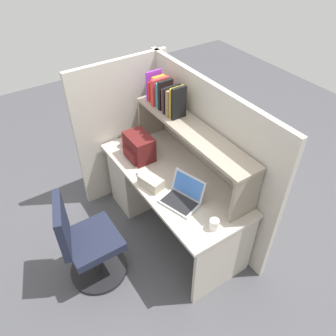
{
  "coord_description": "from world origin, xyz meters",
  "views": [
    {
      "loc": [
        1.88,
        -1.3,
        2.78
      ],
      "look_at": [
        0.0,
        -0.05,
        0.85
      ],
      "focal_mm": 35.89,
      "sensor_mm": 36.0,
      "label": 1
    }
  ],
  "objects": [
    {
      "name": "cubicle_partition_left",
      "position": [
        -0.85,
        -0.05,
        0.78
      ],
      "size": [
        0.05,
        1.06,
        1.55
      ],
      "primitive_type": "cube",
      "color": "#BCB5A8",
      "rests_on": "ground_plane"
    },
    {
      "name": "reference_books_on_shelf",
      "position": [
        -0.4,
        0.2,
        1.31
      ],
      "size": [
        0.43,
        0.19,
        0.3
      ],
      "color": "purple",
      "rests_on": "overhead_hutch"
    },
    {
      "name": "cubicle_partition_rear",
      "position": [
        0.0,
        0.38,
        0.78
      ],
      "size": [
        1.84,
        0.05,
        1.55
      ],
      "primitive_type": "cube",
      "color": "#BCB5A8",
      "rests_on": "ground_plane"
    },
    {
      "name": "desk",
      "position": [
        -0.39,
        0.0,
        0.4
      ],
      "size": [
        1.6,
        0.7,
        0.73
      ],
      "color": "beige",
      "rests_on": "ground_plane"
    },
    {
      "name": "ground_plane",
      "position": [
        0.0,
        0.0,
        0.0
      ],
      "size": [
        8.0,
        8.0,
        0.0
      ],
      "primitive_type": "plane",
      "color": "#4C4C51"
    },
    {
      "name": "paper_cup",
      "position": [
        0.68,
        -0.08,
        0.78
      ],
      "size": [
        0.08,
        0.08,
        0.09
      ],
      "primitive_type": "cylinder",
      "color": "white",
      "rests_on": "desk"
    },
    {
      "name": "snack_canister",
      "position": [
        -0.63,
        -0.13,
        0.79
      ],
      "size": [
        0.1,
        0.1,
        0.12
      ],
      "primitive_type": "cylinder",
      "color": "maroon",
      "rests_on": "desk"
    },
    {
      "name": "overhead_hutch",
      "position": [
        0.0,
        0.2,
        1.08
      ],
      "size": [
        1.44,
        0.28,
        0.45
      ],
      "color": "gray",
      "rests_on": "desk"
    },
    {
      "name": "laptop",
      "position": [
        0.3,
        -0.1,
        0.78
      ],
      "size": [
        0.37,
        0.34,
        0.22
      ],
      "color": "#B7BABF",
      "rests_on": "desk"
    },
    {
      "name": "office_chair",
      "position": [
        0.03,
        -0.91,
        0.39
      ],
      "size": [
        0.52,
        0.54,
        0.93
      ],
      "rotation": [
        0.0,
        0.0,
        2.84
      ],
      "color": "black",
      "rests_on": "ground_plane"
    },
    {
      "name": "tissue_box",
      "position": [
        0.01,
        -0.23,
        0.78
      ],
      "size": [
        0.24,
        0.17,
        0.1
      ],
      "primitive_type": "cube",
      "rotation": [
        0.0,
        0.0,
        0.25
      ],
      "color": "#BFB299",
      "rests_on": "desk"
    },
    {
      "name": "computer_mouse",
      "position": [
        -0.17,
        -0.21,
        0.75
      ],
      "size": [
        0.08,
        0.11,
        0.03
      ],
      "primitive_type": "cube",
      "rotation": [
        0.0,
        0.0,
        -0.16
      ],
      "color": "silver",
      "rests_on": "desk"
    },
    {
      "name": "backpack",
      "position": [
        -0.41,
        -0.11,
        0.85
      ],
      "size": [
        0.3,
        0.23,
        0.25
      ],
      "color": "#591919",
      "rests_on": "desk"
    }
  ]
}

